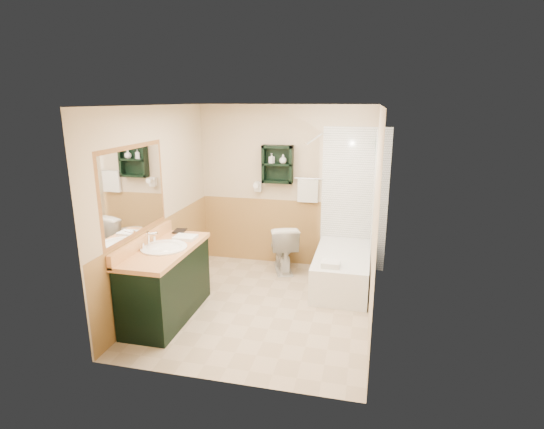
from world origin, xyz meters
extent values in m
plane|color=#C4AD8F|center=(0.00, 0.00, 0.00)|extent=(3.00, 3.00, 0.00)
cube|color=beige|center=(0.00, 1.52, 1.20)|extent=(2.60, 0.04, 2.40)
cube|color=beige|center=(-1.32, 0.00, 1.20)|extent=(0.04, 3.00, 2.40)
cube|color=beige|center=(1.32, 0.00, 1.20)|extent=(0.04, 3.00, 2.40)
cube|color=white|center=(0.00, 0.00, 2.42)|extent=(2.60, 3.00, 0.04)
cube|color=black|center=(-0.10, 1.41, 1.55)|extent=(0.45, 0.15, 0.55)
cylinder|color=silver|center=(0.53, 0.75, 2.00)|extent=(0.03, 1.60, 0.03)
cube|color=black|center=(-0.99, -0.49, 0.42)|extent=(0.59, 1.33, 0.84)
cube|color=white|center=(0.93, 0.86, 0.24)|extent=(0.71, 1.50, 0.47)
imported|color=white|center=(0.03, 1.19, 0.35)|extent=(0.61, 0.81, 0.70)
cube|color=silver|center=(-0.89, -0.14, 0.86)|extent=(0.26, 0.20, 0.04)
imported|color=black|center=(-1.16, 0.11, 0.94)|extent=(0.15, 0.03, 0.20)
cube|color=silver|center=(0.82, 0.29, 0.51)|extent=(0.23, 0.19, 0.07)
imported|color=white|center=(-0.18, 1.40, 1.60)|extent=(0.12, 0.16, 0.07)
imported|color=white|center=(-0.02, 1.40, 1.62)|extent=(0.12, 0.15, 0.10)
camera|label=1|loc=(1.21, -4.61, 2.46)|focal=28.00mm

